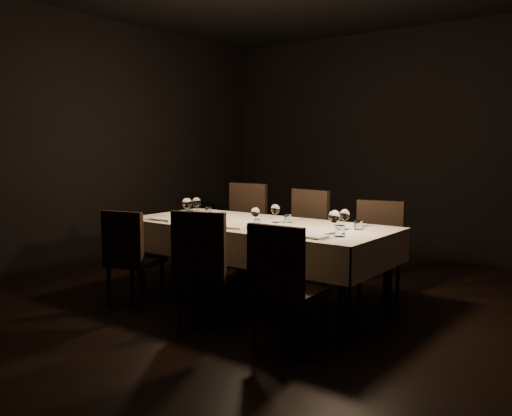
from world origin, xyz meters
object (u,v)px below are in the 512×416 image
Objects in this scene: chair_near_center at (205,263)px; chair_far_center at (302,234)px; chair_near_right at (284,282)px; dining_table at (256,231)px; chair_far_left at (242,225)px; chair_far_right at (377,246)px; chair_near_left at (130,253)px.

chair_far_center is at bearing -104.61° from chair_near_center.
chair_near_center is 0.83m from chair_near_right.
dining_table is at bearing -101.70° from chair_near_center.
chair_far_center is (-0.06, 1.57, 0.02)m from chair_near_center.
chair_far_left is (-0.83, 0.84, -0.12)m from dining_table.
chair_far_left is 1.03× the size of chair_far_center.
chair_far_right is at bearing -90.52° from chair_near_right.
chair_near_right is (0.89, -0.86, -0.17)m from dining_table.
chair_near_right is 2.42m from chair_far_left.
chair_near_right is 1.67m from chair_far_right.
chair_near_center is 1.85m from chair_far_left.
chair_near_left is 0.96× the size of chair_near_right.
chair_far_right is at bearing 43.77° from dining_table.
chair_near_left is at bearing -138.96° from dining_table.
chair_far_left reaches higher than chair_near_right.
chair_far_right reaches higher than chair_near_right.
dining_table is 1.25m from chair_near_right.
chair_near_left is 0.85× the size of chair_far_left.
chair_far_right is (-0.05, 1.67, 0.01)m from chair_near_right.
chair_far_right is (1.72, 1.57, 0.03)m from chair_near_left.
chair_near_left is 1.60m from chair_far_left.
chair_near_right is at bearing -52.86° from chair_far_center.
chair_far_left reaches higher than chair_far_center.
dining_table is 2.63× the size of chair_near_center.
chair_far_right is (0.84, 0.81, -0.17)m from dining_table.
chair_near_center is 1.76m from chair_far_right.
chair_far_right is at bearing -150.75° from chair_near_left.
chair_far_right is at bearing -132.73° from chair_near_center.
chair_near_left is 0.88× the size of chair_far_center.
chair_near_center is (0.07, -0.78, -0.16)m from dining_table.
chair_far_right is at bearing 10.23° from chair_far_center.
chair_far_center reaches higher than chair_near_center.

